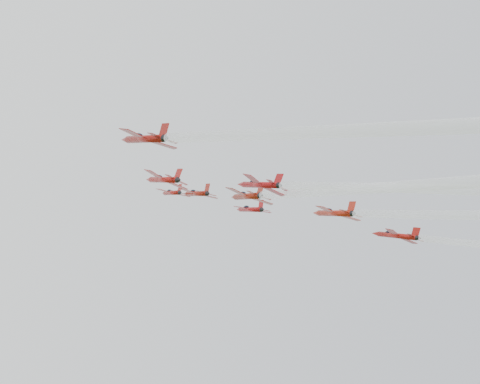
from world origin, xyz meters
TOP-DOWN VIEW (x-y plane):
  - jet_lead at (-2.42, 25.97)m, footprint 8.61×11.39m
  - jet_row2_left at (-11.90, 12.53)m, footprint 10.54×13.94m
  - jet_row2_center at (-1.92, 15.72)m, footprint 9.35×12.36m
  - jet_row2_right at (10.37, 12.78)m, footprint 9.23×12.21m
  - jet_center at (-0.34, -46.24)m, footprint 10.42×102.72m
  - jet_rear_farleft at (-30.89, -59.93)m, footprint 9.86×97.21m
  - jet_rear_left at (-7.52, -54.15)m, footprint 9.09×89.68m

SIDE VIEW (x-z plane):
  - jet_rear_farleft at x=-30.89m, z-range 114.45..160.87m
  - jet_rear_left at x=-7.52m, z-range 118.96..161.77m
  - jet_center at x=-0.34m, z-range 119.54..168.59m
  - jet_row2_left at x=-11.90m, z-range 167.96..175.34m
  - jet_row2_right at x=10.37m, z-range 168.52..174.99m
  - jet_row2_center at x=-1.92m, z-range 169.86..176.41m
  - jet_lead at x=-2.42m, z-range 174.91..180.95m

